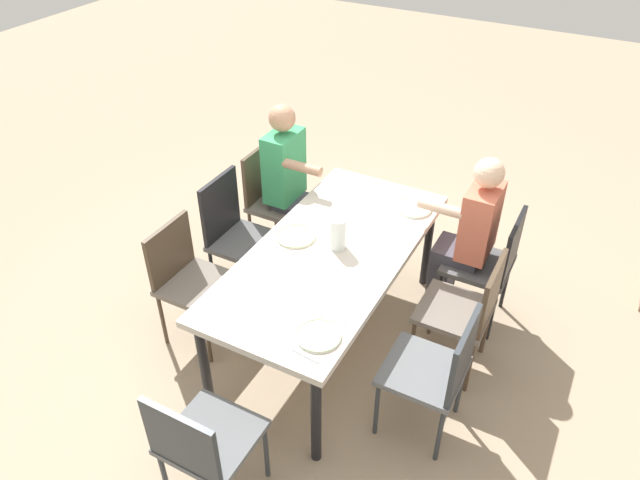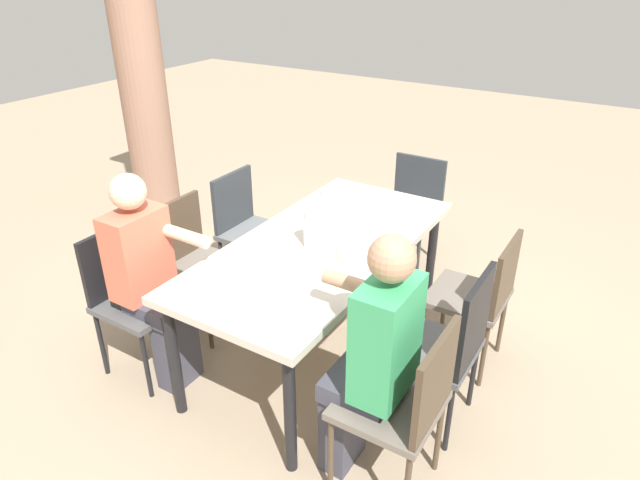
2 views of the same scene
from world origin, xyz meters
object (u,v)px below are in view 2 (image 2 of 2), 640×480
Objects in this scene: diner_woman_green at (150,277)px; stone_column_centre at (141,78)px; chair_west_north at (132,291)px; chair_east_south at (481,292)px; plate_0 at (203,281)px; dining_table at (321,253)px; chair_head_east at (412,203)px; chair_mid_north at (194,256)px; water_pitcher at (313,231)px; chair_mid_south at (449,342)px; plate_1 at (359,254)px; diner_man_white at (372,357)px; chair_west_south at (406,401)px; chair_east_north at (247,224)px; plate_2 at (338,193)px.

stone_column_centre is at bearing 46.22° from diner_woman_green.
chair_west_north is 2.05m from chair_east_south.
chair_east_south is at bearing -47.03° from plate_0.
chair_head_east is (1.38, 0.00, -0.19)m from dining_table.
dining_table is 2.19× the size of chair_mid_north.
chair_east_south is 1.06m from water_pitcher.
chair_mid_south is (0.00, -1.75, 0.01)m from chair_mid_north.
plate_0 is at bearing 140.92° from plate_1.
diner_woman_green is (-0.70, 0.69, -0.02)m from dining_table.
diner_man_white is at bearing -90.01° from diner_woman_green.
chair_head_east is 1.45m from plate_1.
plate_0 is (0.00, 0.99, 0.07)m from diner_man_white.
chair_west_south is at bearing -157.28° from chair_head_east.
dining_table is 0.69× the size of stone_column_centre.
chair_west_north is at bearing -137.64° from stone_column_centre.
chair_mid_south reaches higher than chair_east_south.
chair_east_north is at bearing 55.34° from diner_man_white.
stone_column_centre reaches higher than plate_2.
chair_west_south is 2.26m from chair_head_east.
chair_east_north reaches higher than plate_2.
chair_east_south is at bearing -72.00° from chair_mid_north.
chair_mid_south reaches higher than plate_1.
chair_east_south is at bearing -66.22° from dining_table.
plate_1 is at bearing -54.25° from diner_woman_green.
chair_mid_north is at bearing 48.48° from plate_0.
water_pitcher is at bearing 179.10° from chair_head_east.
plate_1 is at bearing -142.47° from plate_2.
plate_0 is (-1.08, -0.58, 0.26)m from chair_east_north.
diner_woman_green is (-2.08, 0.69, 0.17)m from chair_head_east.
dining_table is at bearing -108.30° from stone_column_centre.
chair_head_east is (1.56, -0.87, -0.00)m from chair_mid_north.
chair_east_north is 1.74m from chair_east_south.
water_pitcher is (0.65, 0.90, 0.33)m from chair_west_south.
plate_1 is (0.69, -1.13, 0.26)m from chair_west_north.
diner_woman_green is at bearing 134.14° from water_pitcher.
chair_mid_north is 0.82m from plate_0.
chair_west_south is 3.57× the size of plate_0.
plate_0 and plate_1 have the same top height.
chair_west_north is 1.35m from plate_1.
chair_east_south is 3.38× the size of plate_1.
plate_2 is at bearing -90.48° from stone_column_centre.
chair_west_north is at bearing 90.11° from diner_man_white.
chair_mid_north is 1.79m from chair_head_east.
dining_table is at bearing 113.78° from chair_east_south.
stone_column_centre reaches higher than chair_head_east.
chair_west_south is at bearing -90.35° from plate_0.
dining_table is 1.51× the size of diner_woman_green.
chair_west_south is 1.19m from plate_0.
chair_east_north is 4.12× the size of water_pitcher.
plate_1 is (-0.40, -1.13, 0.26)m from chair_east_north.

